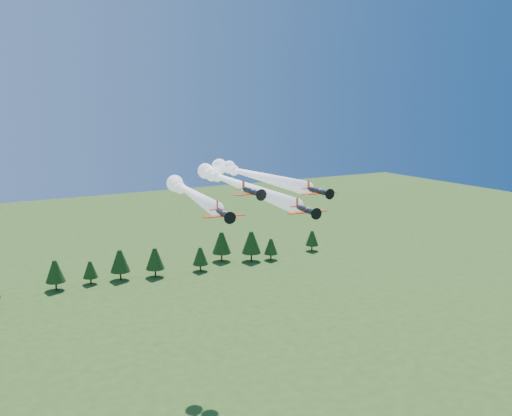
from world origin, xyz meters
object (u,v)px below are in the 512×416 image
plane_left (188,191)px  plane_right (249,174)px  plane_slot (252,192)px  plane_lead (234,182)px

plane_left → plane_right: plane_right is taller
plane_slot → plane_lead: bearing=78.6°
plane_lead → plane_right: size_ratio=1.23×
plane_lead → plane_slot: plane_slot is taller
plane_lead → plane_right: bearing=33.4°
plane_lead → plane_right: plane_right is taller
plane_right → plane_slot: 19.79m
plane_lead → plane_left: bearing=177.5°
plane_lead → plane_slot: 15.68m
plane_left → plane_slot: size_ratio=5.31×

